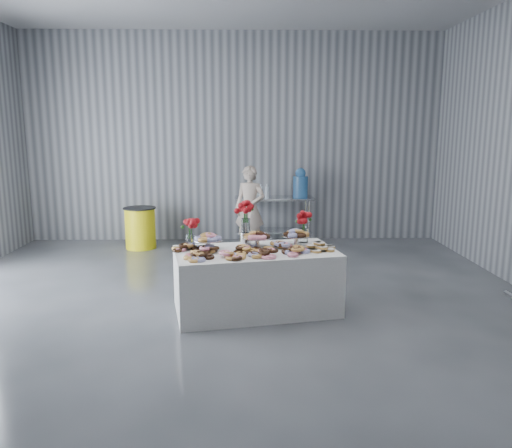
{
  "coord_description": "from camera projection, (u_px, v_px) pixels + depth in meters",
  "views": [
    {
      "loc": [
        0.19,
        -5.32,
        2.17
      ],
      "look_at": [
        0.34,
        0.93,
        0.98
      ],
      "focal_mm": 35.0,
      "sensor_mm": 36.0,
      "label": 1
    }
  ],
  "objects": [
    {
      "name": "person",
      "position": [
        250.0,
        209.0,
        8.95
      ],
      "size": [
        0.66,
        0.55,
        1.54
      ],
      "primitive_type": "imported",
      "rotation": [
        0.0,
        0.0,
        -0.38
      ],
      "color": "#CC8C93",
      "rests_on": "ground"
    },
    {
      "name": "donut_mounds",
      "position": [
        256.0,
        248.0,
        5.89
      ],
      "size": [
        1.93,
        1.14,
        0.09
      ],
      "primitive_type": null,
      "rotation": [
        0.0,
        0.0,
        0.2
      ],
      "color": "#E4AD53",
      "rests_on": "display_table"
    },
    {
      "name": "cake_stand_mid",
      "position": [
        257.0,
        236.0,
        6.08
      ],
      "size": [
        0.36,
        0.36,
        0.17
      ],
      "color": "silver",
      "rests_on": "display_table"
    },
    {
      "name": "cake_stand_right",
      "position": [
        296.0,
        234.0,
        6.18
      ],
      "size": [
        0.36,
        0.36,
        0.17
      ],
      "color": "silver",
      "rests_on": "display_table"
    },
    {
      "name": "cake_stand_left",
      "position": [
        208.0,
        239.0,
        5.95
      ],
      "size": [
        0.36,
        0.36,
        0.17
      ],
      "color": "silver",
      "rests_on": "display_table"
    },
    {
      "name": "drink_bottles",
      "position": [
        257.0,
        191.0,
        9.37
      ],
      "size": [
        0.54,
        0.08,
        0.27
      ],
      "primitive_type": null,
      "color": "#268C33",
      "rests_on": "prep_table"
    },
    {
      "name": "room_walls",
      "position": [
        199.0,
        84.0,
        5.19
      ],
      "size": [
        8.04,
        9.04,
        4.02
      ],
      "color": "gray",
      "rests_on": "ground"
    },
    {
      "name": "bouquet_right",
      "position": [
        304.0,
        219.0,
        6.33
      ],
      "size": [
        0.26,
        0.26,
        0.42
      ],
      "color": "white",
      "rests_on": "display_table"
    },
    {
      "name": "bouquet_left",
      "position": [
        190.0,
        225.0,
        5.97
      ],
      "size": [
        0.26,
        0.26,
        0.42
      ],
      "color": "white",
      "rests_on": "display_table"
    },
    {
      "name": "trash_barrel",
      "position": [
        140.0,
        228.0,
        9.21
      ],
      "size": [
        0.6,
        0.6,
        0.76
      ],
      "rotation": [
        0.0,
        0.0,
        0.38
      ],
      "color": "yellow",
      "rests_on": "ground"
    },
    {
      "name": "display_table",
      "position": [
        256.0,
        281.0,
        6.02
      ],
      "size": [
        2.06,
        1.36,
        0.75
      ],
      "primitive_type": "cube",
      "rotation": [
        0.0,
        0.0,
        0.2
      ],
      "color": "white",
      "rests_on": "ground"
    },
    {
      "name": "prep_table",
      "position": [
        274.0,
        212.0,
        9.55
      ],
      "size": [
        1.5,
        0.6,
        0.9
      ],
      "color": "silver",
      "rests_on": "ground"
    },
    {
      "name": "water_jug",
      "position": [
        300.0,
        184.0,
        9.47
      ],
      "size": [
        0.28,
        0.28,
        0.55
      ],
      "color": "#3A7FC7",
      "rests_on": "prep_table"
    },
    {
      "name": "bouquet_center",
      "position": [
        246.0,
        214.0,
        6.2
      ],
      "size": [
        0.26,
        0.26,
        0.57
      ],
      "color": "silver",
      "rests_on": "display_table"
    },
    {
      "name": "danish_pile",
      "position": [
        320.0,
        246.0,
        5.96
      ],
      "size": [
        0.48,
        0.48,
        0.11
      ],
      "primitive_type": null,
      "color": "silver",
      "rests_on": "display_table"
    },
    {
      "name": "ground",
      "position": [
        227.0,
        325.0,
        5.62
      ],
      "size": [
        9.0,
        9.0,
        0.0
      ],
      "primitive_type": "plane",
      "color": "#36383E",
      "rests_on": "ground"
    }
  ]
}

